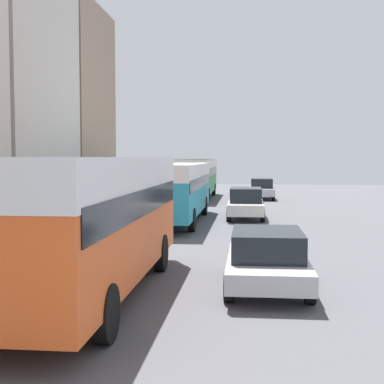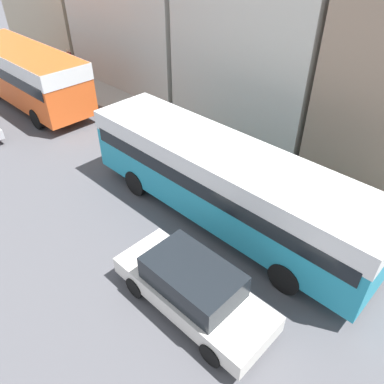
{
  "view_description": "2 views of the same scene",
  "coord_description": "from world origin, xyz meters",
  "views": [
    {
      "loc": [
        1.87,
        -2.88,
        3.08
      ],
      "look_at": [
        -0.86,
        23.57,
        1.39
      ],
      "focal_mm": 50.0,
      "sensor_mm": 36.0,
      "label": 1
    },
    {
      "loc": [
        6.41,
        28.82,
        8.71
      ],
      "look_at": [
        -1.02,
        21.6,
        0.97
      ],
      "focal_mm": 35.0,
      "sensor_mm": 36.0,
      "label": 2
    }
  ],
  "objects": [
    {
      "name": "bus_third_in_line",
      "position": [
        -2.01,
        37.5,
        1.95
      ],
      "size": [
        2.59,
        11.14,
        3.0
      ],
      "color": "#2D8447",
      "rests_on": "ground_plane"
    },
    {
      "name": "bus_lead",
      "position": [
        -1.64,
        8.52,
        2.01
      ],
      "size": [
        2.65,
        9.3,
        3.1
      ],
      "color": "#EA5B23",
      "rests_on": "ground_plane"
    },
    {
      "name": "car_distant",
      "position": [
        1.82,
        24.38,
        0.81
      ],
      "size": [
        1.85,
        4.59,
        1.57
      ],
      "color": "silver",
      "rests_on": "ground_plane"
    },
    {
      "name": "car_crossing",
      "position": [
        2.36,
        9.76,
        0.73
      ],
      "size": [
        1.93,
        4.25,
        1.37
      ],
      "color": "#B7B7BC",
      "rests_on": "ground_plane"
    },
    {
      "name": "bus_following",
      "position": [
        -1.55,
        22.54,
        1.84
      ],
      "size": [
        2.55,
        10.72,
        2.81
      ],
      "color": "teal",
      "rests_on": "ground_plane"
    },
    {
      "name": "car_far_curb",
      "position": [
        2.97,
        37.43,
        0.8
      ],
      "size": [
        1.86,
        4.39,
        1.56
      ],
      "color": "#B7B7BC",
      "rests_on": "ground_plane"
    },
    {
      "name": "building_end_row",
      "position": [
        -9.48,
        26.14,
        5.71
      ],
      "size": [
        6.56,
        6.83,
        11.42
      ],
      "color": "gray",
      "rests_on": "ground_plane"
    }
  ]
}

